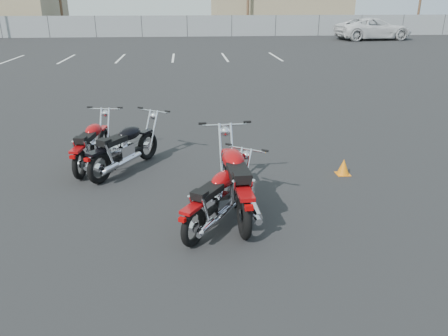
{
  "coord_description": "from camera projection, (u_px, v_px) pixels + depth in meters",
  "views": [
    {
      "loc": [
        -0.39,
        -5.93,
        3.2
      ],
      "look_at": [
        0.2,
        0.6,
        0.65
      ],
      "focal_mm": 35.0,
      "sensor_mm": 36.0,
      "label": 1
    }
  ],
  "objects": [
    {
      "name": "ground",
      "position": [
        215.0,
        222.0,
        6.7
      ],
      "size": [
        120.0,
        120.0,
        0.0
      ],
      "primitive_type": "plane",
      "color": "black",
      "rests_on": "ground"
    },
    {
      "name": "motorcycle_front_red",
      "position": [
        92.0,
        144.0,
        8.79
      ],
      "size": [
        0.79,
        2.04,
        1.0
      ],
      "color": "black",
      "rests_on": "ground"
    },
    {
      "name": "motorcycle_second_black",
      "position": [
        125.0,
        148.0,
        8.52
      ],
      "size": [
        1.5,
        1.99,
        1.04
      ],
      "color": "black",
      "rests_on": "ground"
    },
    {
      "name": "motorcycle_third_red",
      "position": [
        218.0,
        198.0,
        6.46
      ],
      "size": [
        1.43,
        1.84,
        0.97
      ],
      "color": "black",
      "rests_on": "ground"
    },
    {
      "name": "motorcycle_rear_red",
      "position": [
        236.0,
        181.0,
        6.84
      ],
      "size": [
        0.94,
        2.42,
        1.18
      ],
      "color": "black",
      "rests_on": "ground"
    },
    {
      "name": "training_cone_near",
      "position": [
        343.0,
        167.0,
        8.46
      ],
      "size": [
        0.26,
        0.26,
        0.31
      ],
      "color": "orange",
      "rests_on": "ground"
    },
    {
      "name": "chainlink_fence",
      "position": [
        187.0,
        26.0,
        38.85
      ],
      "size": [
        80.06,
        0.06,
        1.8
      ],
      "color": "gray",
      "rests_on": "ground"
    },
    {
      "name": "tan_building_east",
      "position": [
        278.0,
        12.0,
        47.69
      ],
      "size": [
        14.4,
        9.4,
        3.7
      ],
      "color": "#978661",
      "rests_on": "ground"
    },
    {
      "name": "parking_line_stripes",
      "position": [
        147.0,
        58.0,
        25.05
      ],
      "size": [
        15.12,
        4.0,
        0.01
      ],
      "color": "silver",
      "rests_on": "ground"
    },
    {
      "name": "white_van",
      "position": [
        374.0,
        22.0,
        35.71
      ],
      "size": [
        3.7,
        7.45,
        2.72
      ],
      "primitive_type": "imported",
      "rotation": [
        0.0,
        0.0,
        1.69
      ],
      "color": "silver",
      "rests_on": "ground"
    }
  ]
}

